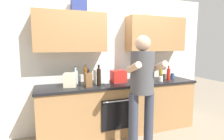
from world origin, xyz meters
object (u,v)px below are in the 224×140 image
(bottle_oil, at_px, (161,73))
(cup_stoneware, at_px, (165,76))
(grocery_bag_crisps, at_px, (119,76))
(bottle_water, at_px, (76,77))
(cup_coffee, at_px, (161,79))
(bottle_soy, at_px, (99,77))
(grocery_bag_rice, at_px, (70,80))
(knife_block, at_px, (88,80))
(bottle_syrup, at_px, (85,75))
(person_standing, at_px, (142,84))
(cup_tea, at_px, (172,76))
(grocery_bag_produce, at_px, (101,76))
(bottle_hotsauce, at_px, (168,74))
(mixing_bowl, at_px, (137,79))

(bottle_oil, bearing_deg, cup_stoneware, 5.62)
(grocery_bag_crisps, bearing_deg, bottle_oil, -1.23)
(bottle_water, height_order, cup_coffee, bottle_water)
(bottle_soy, bearing_deg, bottle_oil, 6.46)
(grocery_bag_rice, bearing_deg, knife_block, -18.95)
(bottle_syrup, height_order, grocery_bag_crisps, bottle_syrup)
(bottle_oil, bearing_deg, knife_block, -174.53)
(person_standing, bearing_deg, cup_tea, 32.95)
(grocery_bag_rice, bearing_deg, grocery_bag_produce, 8.75)
(person_standing, relative_size, grocery_bag_crisps, 6.69)
(bottle_oil, height_order, grocery_bag_crisps, bottle_oil)
(person_standing, distance_m, knife_block, 0.87)
(bottle_oil, xyz_separation_m, grocery_bag_crisps, (-0.88, 0.02, -0.01))
(bottle_oil, relative_size, grocery_bag_rice, 1.28)
(cup_tea, relative_size, grocery_bag_crisps, 0.40)
(bottle_oil, bearing_deg, cup_coffee, -123.01)
(bottle_soy, relative_size, knife_block, 1.25)
(bottle_oil, bearing_deg, grocery_bag_rice, -178.49)
(bottle_oil, relative_size, knife_block, 0.99)
(person_standing, relative_size, grocery_bag_produce, 7.00)
(bottle_syrup, bearing_deg, bottle_hotsauce, -10.13)
(cup_stoneware, distance_m, grocery_bag_crisps, 0.99)
(bottle_water, height_order, grocery_bag_produce, bottle_water)
(cup_coffee, bearing_deg, grocery_bag_rice, 175.50)
(cup_stoneware, distance_m, knife_block, 1.59)
(grocery_bag_rice, bearing_deg, cup_tea, 1.58)
(cup_coffee, xyz_separation_m, grocery_bag_rice, (-1.63, 0.13, 0.06))
(bottle_oil, height_order, cup_tea, bottle_oil)
(person_standing, height_order, grocery_bag_crisps, person_standing)
(bottle_syrup, xyz_separation_m, mixing_bowl, (0.93, -0.14, -0.09))
(cup_coffee, xyz_separation_m, knife_block, (-1.35, 0.03, 0.06))
(bottle_oil, xyz_separation_m, mixing_bowl, (-0.52, 0.01, -0.07))
(bottle_hotsauce, xyz_separation_m, grocery_bag_rice, (-1.83, 0.08, -0.01))
(person_standing, height_order, cup_stoneware, person_standing)
(bottle_oil, xyz_separation_m, cup_stoneware, (0.11, 0.01, -0.07))
(bottle_soy, distance_m, knife_block, 0.18)
(knife_block, bearing_deg, grocery_bag_rice, 161.05)
(bottle_syrup, height_order, bottle_hotsauce, bottle_syrup)
(bottle_water, height_order, cup_tea, bottle_water)
(bottle_syrup, distance_m, bottle_soy, 0.33)
(bottle_soy, bearing_deg, bottle_syrup, 118.40)
(cup_stoneware, distance_m, mixing_bowl, 0.63)
(bottle_oil, bearing_deg, grocery_bag_crisps, 178.77)
(bottle_hotsauce, relative_size, grocery_bag_crisps, 1.09)
(bottle_hotsauce, bearing_deg, cup_stoneware, 80.31)
(bottle_water, relative_size, bottle_syrup, 0.94)
(bottle_water, xyz_separation_m, cup_coffee, (1.51, -0.32, -0.08))
(knife_block, bearing_deg, mixing_bowl, 8.96)
(cup_coffee, relative_size, cup_stoneware, 0.91)
(person_standing, height_order, bottle_water, person_standing)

